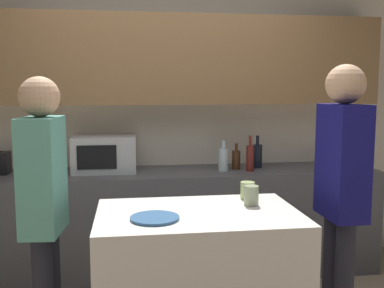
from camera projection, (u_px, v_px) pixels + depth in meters
name	position (u px, v px, depth m)	size (l,w,h in m)	color
back_wall	(164.00, 94.00, 3.98)	(6.40, 0.40, 2.70)	beige
back_counter	(168.00, 222.00, 3.85)	(3.60, 0.62, 0.89)	#4C4C51
microwave	(104.00, 154.00, 3.77)	(0.52, 0.39, 0.30)	#B7BABC
potted_plant	(341.00, 144.00, 4.06)	(0.14, 0.14, 0.40)	silver
bottle_0	(223.00, 159.00, 3.80)	(0.09, 0.09, 0.26)	silver
bottle_1	(236.00, 159.00, 3.88)	(0.07, 0.07, 0.23)	#472814
bottle_2	(250.00, 158.00, 3.79)	(0.07, 0.07, 0.30)	maroon
bottle_3	(257.00, 155.00, 3.96)	(0.09, 0.09, 0.29)	black
plate_on_island	(155.00, 218.00, 2.35)	(0.26, 0.26, 0.01)	#2D5684
cup_0	(251.00, 195.00, 2.64)	(0.09, 0.09, 0.12)	#96A37C
cup_1	(247.00, 190.00, 2.80)	(0.09, 0.09, 0.10)	#A5BD76
person_left	(44.00, 200.00, 2.45)	(0.22, 0.36, 1.65)	black
person_center	(341.00, 184.00, 2.61)	(0.23, 0.34, 1.72)	black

